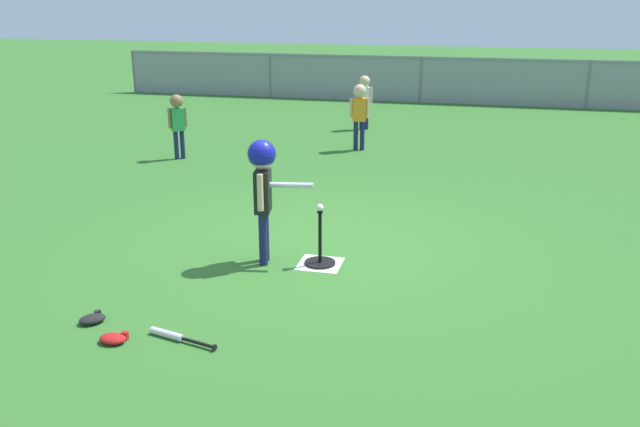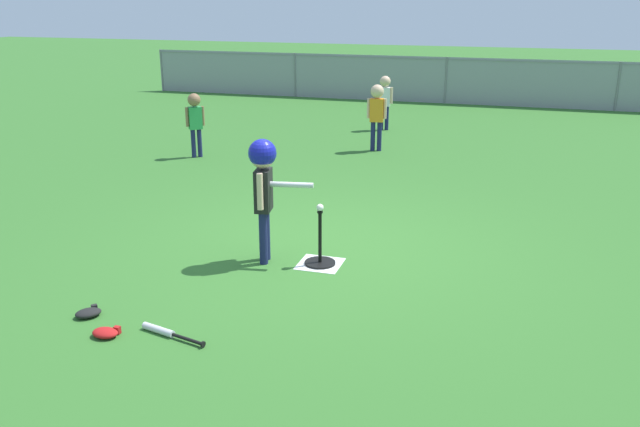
{
  "view_description": "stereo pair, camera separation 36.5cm",
  "coord_description": "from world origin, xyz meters",
  "px_view_note": "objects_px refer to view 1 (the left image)",
  "views": [
    {
      "loc": [
        1.57,
        -6.7,
        2.67
      ],
      "look_at": [
        0.06,
        -0.45,
        0.55
      ],
      "focal_mm": 37.7,
      "sensor_mm": 36.0,
      "label": 1
    },
    {
      "loc": [
        1.92,
        -6.6,
        2.67
      ],
      "look_at": [
        0.06,
        -0.45,
        0.55
      ],
      "focal_mm": 37.7,
      "sensor_mm": 36.0,
      "label": 2
    }
  ],
  "objects_px": {
    "fielder_deep_center": "(364,95)",
    "baseball_on_tee": "(320,208)",
    "batting_tee": "(320,256)",
    "fielder_near_left": "(359,108)",
    "spare_bat_silver": "(174,336)",
    "fielder_deep_right": "(178,118)",
    "glove_near_bats": "(113,338)",
    "glove_by_plate": "(93,319)",
    "batter_child": "(263,176)"
  },
  "relations": [
    {
      "from": "fielder_deep_center",
      "to": "glove_by_plate",
      "type": "bearing_deg",
      "value": -94.78
    },
    {
      "from": "fielder_deep_right",
      "to": "fielder_deep_center",
      "type": "xyz_separation_m",
      "value": [
        2.56,
        3.28,
        0.0
      ]
    },
    {
      "from": "fielder_deep_center",
      "to": "glove_near_bats",
      "type": "relative_size",
      "value": 4.9
    },
    {
      "from": "baseball_on_tee",
      "to": "fielder_deep_center",
      "type": "relative_size",
      "value": 0.07
    },
    {
      "from": "batting_tee",
      "to": "glove_near_bats",
      "type": "height_order",
      "value": "batting_tee"
    },
    {
      "from": "baseball_on_tee",
      "to": "glove_by_plate",
      "type": "xyz_separation_m",
      "value": [
        -1.57,
        -1.71,
        -0.58
      ]
    },
    {
      "from": "fielder_deep_right",
      "to": "glove_by_plate",
      "type": "xyz_separation_m",
      "value": [
        1.81,
        -5.66,
        -0.66
      ]
    },
    {
      "from": "baseball_on_tee",
      "to": "fielder_near_left",
      "type": "distance_m",
      "value": 5.34
    },
    {
      "from": "glove_by_plate",
      "to": "batter_child",
      "type": "bearing_deg",
      "value": 58.09
    },
    {
      "from": "spare_bat_silver",
      "to": "glove_near_bats",
      "type": "height_order",
      "value": "glove_near_bats"
    },
    {
      "from": "baseball_on_tee",
      "to": "fielder_near_left",
      "type": "xyz_separation_m",
      "value": [
        -0.58,
        5.31,
        0.14
      ]
    },
    {
      "from": "fielder_near_left",
      "to": "fielder_deep_right",
      "type": "height_order",
      "value": "fielder_near_left"
    },
    {
      "from": "glove_near_bats",
      "to": "batting_tee",
      "type": "bearing_deg",
      "value": 58.3
    },
    {
      "from": "fielder_deep_center",
      "to": "baseball_on_tee",
      "type": "bearing_deg",
      "value": -83.47
    },
    {
      "from": "batter_child",
      "to": "glove_near_bats",
      "type": "height_order",
      "value": "batter_child"
    },
    {
      "from": "batting_tee",
      "to": "glove_by_plate",
      "type": "xyz_separation_m",
      "value": [
        -1.57,
        -1.71,
        -0.05
      ]
    },
    {
      "from": "fielder_near_left",
      "to": "spare_bat_silver",
      "type": "height_order",
      "value": "fielder_near_left"
    },
    {
      "from": "baseball_on_tee",
      "to": "glove_by_plate",
      "type": "relative_size",
      "value": 0.27
    },
    {
      "from": "glove_near_bats",
      "to": "spare_bat_silver",
      "type": "bearing_deg",
      "value": 19.89
    },
    {
      "from": "spare_bat_silver",
      "to": "glove_near_bats",
      "type": "bearing_deg",
      "value": -160.11
    },
    {
      "from": "baseball_on_tee",
      "to": "fielder_near_left",
      "type": "relative_size",
      "value": 0.06
    },
    {
      "from": "baseball_on_tee",
      "to": "glove_by_plate",
      "type": "distance_m",
      "value": 2.4
    },
    {
      "from": "fielder_deep_right",
      "to": "spare_bat_silver",
      "type": "distance_m",
      "value": 6.36
    },
    {
      "from": "fielder_deep_right",
      "to": "fielder_deep_center",
      "type": "relative_size",
      "value": 0.99
    },
    {
      "from": "fielder_near_left",
      "to": "glove_near_bats",
      "type": "bearing_deg",
      "value": -95.07
    },
    {
      "from": "fielder_deep_right",
      "to": "glove_by_plate",
      "type": "bearing_deg",
      "value": -72.23
    },
    {
      "from": "batting_tee",
      "to": "fielder_near_left",
      "type": "distance_m",
      "value": 5.38
    },
    {
      "from": "baseball_on_tee",
      "to": "spare_bat_silver",
      "type": "relative_size",
      "value": 0.12
    },
    {
      "from": "fielder_near_left",
      "to": "fielder_deep_right",
      "type": "distance_m",
      "value": 3.13
    },
    {
      "from": "fielder_near_left",
      "to": "fielder_deep_center",
      "type": "bearing_deg",
      "value": 97.46
    },
    {
      "from": "fielder_deep_center",
      "to": "glove_by_plate",
      "type": "xyz_separation_m",
      "value": [
        -0.75,
        -8.93,
        -0.67
      ]
    },
    {
      "from": "fielder_deep_center",
      "to": "spare_bat_silver",
      "type": "bearing_deg",
      "value": -89.69
    },
    {
      "from": "batting_tee",
      "to": "batter_child",
      "type": "relative_size",
      "value": 0.44
    },
    {
      "from": "fielder_deep_center",
      "to": "glove_by_plate",
      "type": "height_order",
      "value": "fielder_deep_center"
    },
    {
      "from": "spare_bat_silver",
      "to": "glove_by_plate",
      "type": "relative_size",
      "value": 2.35
    },
    {
      "from": "batting_tee",
      "to": "baseball_on_tee",
      "type": "bearing_deg",
      "value": 0.0
    },
    {
      "from": "glove_by_plate",
      "to": "batting_tee",
      "type": "bearing_deg",
      "value": 47.44
    },
    {
      "from": "batting_tee",
      "to": "batter_child",
      "type": "distance_m",
      "value": 1.02
    },
    {
      "from": "glove_by_plate",
      "to": "baseball_on_tee",
      "type": "bearing_deg",
      "value": 47.44
    },
    {
      "from": "baseball_on_tee",
      "to": "glove_near_bats",
      "type": "distance_m",
      "value": 2.4
    },
    {
      "from": "fielder_near_left",
      "to": "fielder_deep_center",
      "type": "relative_size",
      "value": 1.07
    },
    {
      "from": "batting_tee",
      "to": "fielder_near_left",
      "type": "xyz_separation_m",
      "value": [
        -0.58,
        5.31,
        0.66
      ]
    },
    {
      "from": "batting_tee",
      "to": "baseball_on_tee",
      "type": "relative_size",
      "value": 7.78
    },
    {
      "from": "batter_child",
      "to": "glove_by_plate",
      "type": "distance_m",
      "value": 2.11
    },
    {
      "from": "batting_tee",
      "to": "glove_by_plate",
      "type": "distance_m",
      "value": 2.33
    },
    {
      "from": "baseball_on_tee",
      "to": "glove_near_bats",
      "type": "height_order",
      "value": "baseball_on_tee"
    },
    {
      "from": "fielder_deep_right",
      "to": "glove_near_bats",
      "type": "distance_m",
      "value": 6.34
    },
    {
      "from": "fielder_near_left",
      "to": "fielder_deep_right",
      "type": "xyz_separation_m",
      "value": [
        -2.81,
        -1.37,
        -0.05
      ]
    },
    {
      "from": "batting_tee",
      "to": "baseball_on_tee",
      "type": "xyz_separation_m",
      "value": [
        0.0,
        0.0,
        0.53
      ]
    },
    {
      "from": "baseball_on_tee",
      "to": "batting_tee",
      "type": "bearing_deg",
      "value": 0.0
    }
  ]
}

